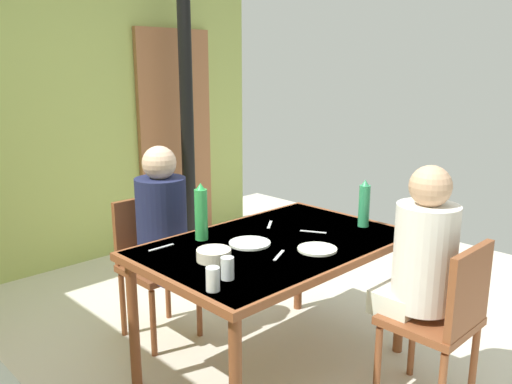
{
  "coord_description": "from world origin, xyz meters",
  "views": [
    {
      "loc": [
        -1.73,
        -1.84,
        1.67
      ],
      "look_at": [
        0.2,
        0.15,
        1.0
      ],
      "focal_mm": 36.78,
      "sensor_mm": 36.0,
      "label": 1
    }
  ],
  "objects_px": {
    "dining_table": "(275,254)",
    "water_bottle_green_near": "(364,204)",
    "chair_near_diner": "(444,317)",
    "person_near_diner": "(422,254)",
    "person_far_diner": "(163,219)",
    "chair_far_diner": "(152,258)",
    "serving_bowl_center": "(214,255)",
    "water_bottle_green_far": "(201,213)"
  },
  "relations": [
    {
      "from": "water_bottle_green_near",
      "to": "dining_table",
      "type": "bearing_deg",
      "value": 164.04
    },
    {
      "from": "dining_table",
      "to": "water_bottle_green_near",
      "type": "xyz_separation_m",
      "value": [
        0.58,
        -0.16,
        0.2
      ]
    },
    {
      "from": "chair_near_diner",
      "to": "water_bottle_green_near",
      "type": "distance_m",
      "value": 0.8
    },
    {
      "from": "chair_near_diner",
      "to": "chair_far_diner",
      "type": "height_order",
      "value": "same"
    },
    {
      "from": "dining_table",
      "to": "chair_near_diner",
      "type": "height_order",
      "value": "chair_near_diner"
    },
    {
      "from": "chair_near_diner",
      "to": "person_near_diner",
      "type": "relative_size",
      "value": 1.13
    },
    {
      "from": "dining_table",
      "to": "chair_far_diner",
      "type": "bearing_deg",
      "value": 107.06
    },
    {
      "from": "water_bottle_green_near",
      "to": "water_bottle_green_far",
      "type": "height_order",
      "value": "water_bottle_green_far"
    },
    {
      "from": "chair_far_diner",
      "to": "serving_bowl_center",
      "type": "xyz_separation_m",
      "value": [
        -0.16,
        -0.8,
        0.28
      ]
    },
    {
      "from": "chair_far_diner",
      "to": "person_near_diner",
      "type": "xyz_separation_m",
      "value": [
        0.57,
        -1.5,
        0.28
      ]
    },
    {
      "from": "dining_table",
      "to": "person_far_diner",
      "type": "distance_m",
      "value": 0.74
    },
    {
      "from": "water_bottle_green_near",
      "to": "water_bottle_green_far",
      "type": "xyz_separation_m",
      "value": [
        -0.83,
        0.47,
        0.02
      ]
    },
    {
      "from": "person_near_diner",
      "to": "person_far_diner",
      "type": "height_order",
      "value": "same"
    },
    {
      "from": "person_near_diner",
      "to": "person_far_diner",
      "type": "xyz_separation_m",
      "value": [
        -0.57,
        1.37,
        0.0
      ]
    },
    {
      "from": "dining_table",
      "to": "water_bottle_green_far",
      "type": "height_order",
      "value": "water_bottle_green_far"
    },
    {
      "from": "dining_table",
      "to": "person_near_diner",
      "type": "distance_m",
      "value": 0.76
    },
    {
      "from": "dining_table",
      "to": "water_bottle_green_near",
      "type": "distance_m",
      "value": 0.63
    },
    {
      "from": "chair_far_diner",
      "to": "water_bottle_green_far",
      "type": "xyz_separation_m",
      "value": [
        -0.01,
        -0.51,
        0.4
      ]
    },
    {
      "from": "chair_far_diner",
      "to": "water_bottle_green_near",
      "type": "xyz_separation_m",
      "value": [
        0.83,
        -0.99,
        0.38
      ]
    },
    {
      "from": "chair_near_diner",
      "to": "person_far_diner",
      "type": "height_order",
      "value": "person_far_diner"
    },
    {
      "from": "chair_far_diner",
      "to": "water_bottle_green_far",
      "type": "height_order",
      "value": "water_bottle_green_far"
    },
    {
      "from": "chair_near_diner",
      "to": "water_bottle_green_near",
      "type": "xyz_separation_m",
      "value": [
        0.26,
        0.66,
        0.38
      ]
    },
    {
      "from": "chair_near_diner",
      "to": "chair_far_diner",
      "type": "bearing_deg",
      "value": 109.08
    },
    {
      "from": "dining_table",
      "to": "serving_bowl_center",
      "type": "height_order",
      "value": "serving_bowl_center"
    },
    {
      "from": "dining_table",
      "to": "chair_far_diner",
      "type": "height_order",
      "value": "chair_far_diner"
    },
    {
      "from": "dining_table",
      "to": "chair_near_diner",
      "type": "xyz_separation_m",
      "value": [
        0.32,
        -0.82,
        -0.18
      ]
    },
    {
      "from": "person_near_diner",
      "to": "water_bottle_green_near",
      "type": "height_order",
      "value": "person_near_diner"
    },
    {
      "from": "chair_far_diner",
      "to": "person_near_diner",
      "type": "relative_size",
      "value": 1.13
    },
    {
      "from": "chair_near_diner",
      "to": "chair_far_diner",
      "type": "distance_m",
      "value": 1.74
    },
    {
      "from": "serving_bowl_center",
      "to": "person_near_diner",
      "type": "bearing_deg",
      "value": -44.25
    },
    {
      "from": "chair_near_diner",
      "to": "person_near_diner",
      "type": "height_order",
      "value": "person_near_diner"
    },
    {
      "from": "dining_table",
      "to": "water_bottle_green_near",
      "type": "relative_size",
      "value": 5.13
    },
    {
      "from": "dining_table",
      "to": "person_far_diner",
      "type": "bearing_deg",
      "value": 110.2
    },
    {
      "from": "water_bottle_green_near",
      "to": "water_bottle_green_far",
      "type": "relative_size",
      "value": 0.9
    },
    {
      "from": "dining_table",
      "to": "chair_far_diner",
      "type": "distance_m",
      "value": 0.88
    },
    {
      "from": "dining_table",
      "to": "person_far_diner",
      "type": "height_order",
      "value": "person_far_diner"
    },
    {
      "from": "dining_table",
      "to": "water_bottle_green_far",
      "type": "distance_m",
      "value": 0.46
    },
    {
      "from": "person_near_diner",
      "to": "person_far_diner",
      "type": "relative_size",
      "value": 1.0
    },
    {
      "from": "person_near_diner",
      "to": "chair_near_diner",
      "type": "bearing_deg",
      "value": -90.0
    },
    {
      "from": "water_bottle_green_far",
      "to": "serving_bowl_center",
      "type": "relative_size",
      "value": 1.85
    },
    {
      "from": "person_far_diner",
      "to": "serving_bowl_center",
      "type": "bearing_deg",
      "value": 76.56
    },
    {
      "from": "water_bottle_green_near",
      "to": "water_bottle_green_far",
      "type": "bearing_deg",
      "value": 150.32
    }
  ]
}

